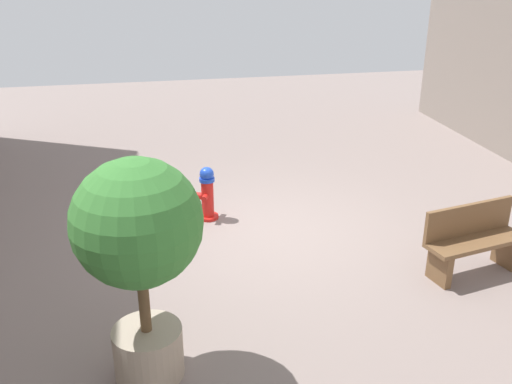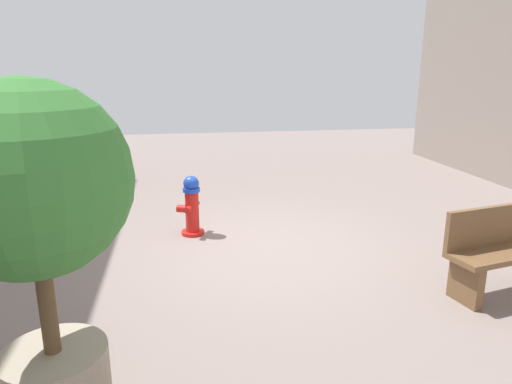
# 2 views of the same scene
# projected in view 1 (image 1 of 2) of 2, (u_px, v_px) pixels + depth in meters

# --- Properties ---
(ground_plane) EXTENTS (23.40, 23.40, 0.00)m
(ground_plane) POSITION_uv_depth(u_px,v_px,m) (271.00, 232.00, 8.92)
(ground_plane) COLOR gray
(fire_hydrant) EXTENTS (0.40, 0.42, 0.88)m
(fire_hydrant) POSITION_uv_depth(u_px,v_px,m) (207.00, 193.00, 9.21)
(fire_hydrant) COLOR red
(fire_hydrant) RESTS_ON ground_plane
(bench_near) EXTENTS (1.47, 0.71, 0.95)m
(bench_near) POSITION_uv_depth(u_px,v_px,m) (473.00, 240.00, 7.64)
(bench_near) COLOR brown
(bench_near) RESTS_ON ground_plane
(planter_tree) EXTENTS (1.23, 1.23, 2.34)m
(planter_tree) POSITION_uv_depth(u_px,v_px,m) (139.00, 241.00, 5.34)
(planter_tree) COLOR tan
(planter_tree) RESTS_ON ground_plane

